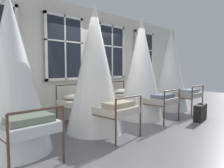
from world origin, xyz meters
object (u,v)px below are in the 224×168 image
at_px(suitcase_dark, 200,113).
at_px(cot_third, 141,69).
at_px(cot_fourth, 170,71).
at_px(cot_second, 95,70).
at_px(cot_first, 11,76).

bearing_deg(suitcase_dark, cot_third, 114.53).
xyz_separation_m(cot_fourth, suitcase_dark, (-0.88, -1.40, -1.10)).
distance_m(cot_second, suitcase_dark, 3.10).
height_order(cot_second, cot_fourth, cot_second).
relative_size(cot_first, cot_third, 0.93).
relative_size(cot_fourth, suitcase_dark, 4.76).
bearing_deg(cot_third, cot_first, 88.94).
bearing_deg(cot_first, cot_fourth, -88.94).
relative_size(cot_first, cot_second, 0.93).
bearing_deg(cot_second, suitcase_dark, -119.18).
relative_size(cot_first, cot_fourth, 0.96).
height_order(cot_second, suitcase_dark, cot_second).
bearing_deg(suitcase_dark, cot_fourth, 51.92).
bearing_deg(cot_third, suitcase_dark, -149.62).
xyz_separation_m(cot_second, cot_third, (1.74, 0.03, 0.00)).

